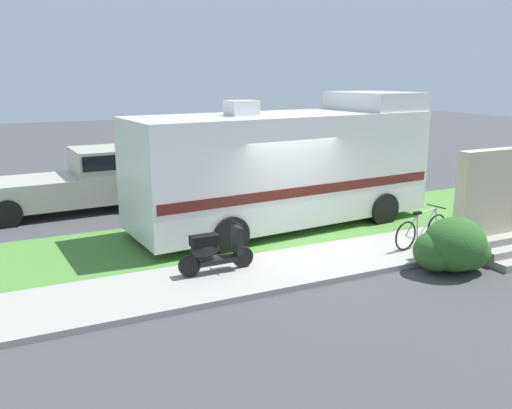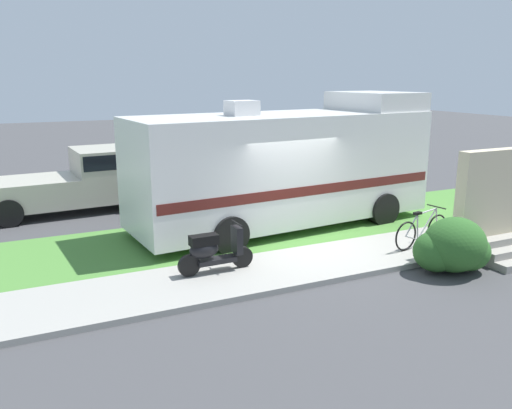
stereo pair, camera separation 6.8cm
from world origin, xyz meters
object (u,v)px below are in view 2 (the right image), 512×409
Objects in this scene: scooter at (213,250)px; bottle_green at (475,235)px; motorhome_rv at (286,166)px; bottle_spare at (501,231)px; bicycle at (422,230)px; pickup_truck_near at (87,178)px; pickup_truck_far at (227,150)px.

bottle_green is at bearing -5.74° from scooter.
bottle_spare is (4.26, -3.29, -1.45)m from motorhome_rv.
pickup_truck_near reaches higher than bicycle.
bottle_spare is (2.39, -0.17, -0.28)m from bicycle.
scooter is 6.94× the size of bottle_green.
pickup_truck_near reaches higher than pickup_truck_far.
bottle_spare is (2.69, -11.33, -0.75)m from pickup_truck_far.
bicycle reaches higher than bottle_spare.
pickup_truck_far reaches higher than scooter.
pickup_truck_near is 25.56× the size of bottle_green.
pickup_truck_near reaches higher than bottle_spare.
bottle_green is (1.55, -0.14, -0.28)m from bicycle.
bicycle is at bearing -49.09° from pickup_truck_near.
pickup_truck_far is (-0.30, 11.16, 0.47)m from bicycle.
bicycle is at bearing 176.04° from bottle_spare.
motorhome_rv is 6.22m from pickup_truck_near.
pickup_truck_near is (-1.46, 6.85, 0.40)m from scooter.
pickup_truck_far reaches higher than bottle_spare.
motorhome_rv is 4.66× the size of bicycle.
bicycle is 1.58m from bottle_green.
scooter reaches higher than bottle_green.
bottle_green is (3.42, -3.26, -1.45)m from motorhome_rv.
bottle_spare is at bearing -1.63° from bottle_green.
scooter is (-3.05, -2.61, -1.09)m from motorhome_rv.
scooter is 0.91× the size of bicycle.
bicycle is at bearing -59.08° from motorhome_rv.
motorhome_rv is 4.94m from bottle_green.
pickup_truck_near is at bearing 101.99° from scooter.
scooter is at bearing -139.43° from motorhome_rv.
pickup_truck_near is 10.94m from bottle_green.
scooter is 0.28× the size of pickup_truck_far.
motorhome_rv reaches higher than bottle_spare.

